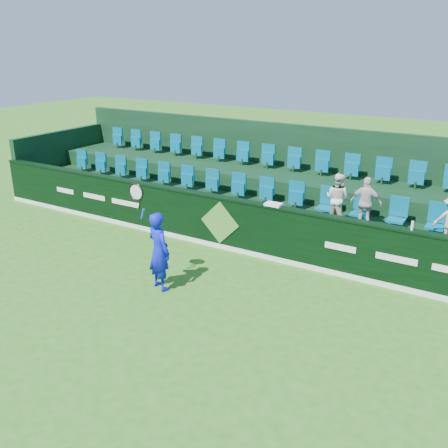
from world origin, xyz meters
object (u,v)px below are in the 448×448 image
Objects in this scene: tennis_player at (159,250)px; spectator_left at (337,198)px; towel at (274,204)px; spectator_middle at (366,203)px; drinks_bottle at (412,226)px.

spectator_left is at bearing 55.99° from tennis_player.
tennis_player is at bearing 67.64° from spectator_left.
tennis_player is 4.52m from spectator_left.
tennis_player reaches higher than spectator_left.
towel is at bearing 62.33° from tennis_player.
spectator_middle is (3.20, 3.72, 0.55)m from tennis_player.
spectator_middle is 2.15m from towel.
tennis_player is 4.94m from spectator_middle.
drinks_bottle reaches higher than towel.
tennis_player is 1.89× the size of spectator_left.
tennis_player is 2.98m from towel.
spectator_left is 1.00× the size of spectator_middle.
drinks_bottle is at bearing 133.41° from spectator_middle.
tennis_player is at bearing -117.67° from towel.
spectator_middle is at bearing 138.41° from drinks_bottle.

